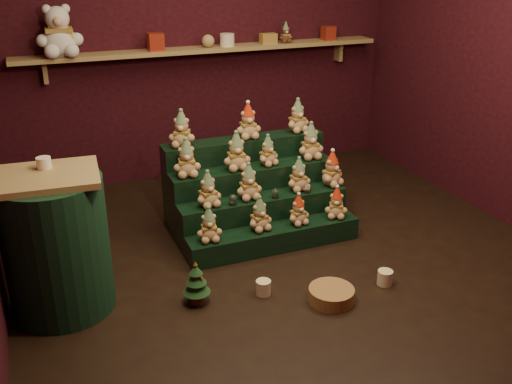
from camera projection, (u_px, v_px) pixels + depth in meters
name	position (u px, v px, depth m)	size (l,w,h in m)	color
ground	(286.00, 255.00, 4.42)	(4.00, 4.00, 0.00)	black
back_wall	(201.00, 36.00, 5.62)	(4.00, 0.10, 2.80)	black
back_shelf	(207.00, 50.00, 5.51)	(3.60, 0.26, 0.24)	#A08650
riser_tier_front	(274.00, 238.00, 4.49)	(1.40, 0.22, 0.18)	black
riser_tier_midfront	(264.00, 217.00, 4.64)	(1.40, 0.22, 0.36)	black
riser_tier_midback	(253.00, 197.00, 4.79)	(1.40, 0.22, 0.54)	black
riser_tier_back	(244.00, 178.00, 4.95)	(1.40, 0.22, 0.72)	black
teddy_0	(209.00, 224.00, 4.21)	(0.19, 0.17, 0.27)	tan
teddy_1	(260.00, 214.00, 4.37)	(0.19, 0.17, 0.27)	tan
teddy_2	(298.00, 210.00, 4.47)	(0.18, 0.16, 0.25)	tan
teddy_3	(336.00, 203.00, 4.59)	(0.18, 0.16, 0.26)	tan
teddy_4	(208.00, 189.00, 4.34)	(0.20, 0.18, 0.28)	tan
teddy_5	(249.00, 182.00, 4.48)	(0.21, 0.19, 0.29)	tan
teddy_6	(299.00, 174.00, 4.64)	(0.20, 0.18, 0.28)	tan
teddy_7	(332.00, 169.00, 4.74)	(0.21, 0.19, 0.29)	tan
teddy_8	(186.00, 158.00, 4.44)	(0.22, 0.19, 0.30)	tan
teddy_9	(236.00, 151.00, 4.57)	(0.22, 0.20, 0.31)	tan
teddy_10	(268.00, 150.00, 4.68)	(0.18, 0.16, 0.25)	tan
teddy_11	(311.00, 141.00, 4.82)	(0.22, 0.20, 0.31)	tan
teddy_12	(182.00, 129.00, 4.54)	(0.21, 0.19, 0.30)	tan
teddy_13	(248.00, 121.00, 4.75)	(0.21, 0.19, 0.30)	tan
teddy_14	(298.00, 116.00, 4.92)	(0.20, 0.18, 0.28)	tan
snow_globe_a	(233.00, 200.00, 4.40)	(0.07, 0.07, 0.09)	black
snow_globe_b	(275.00, 193.00, 4.53)	(0.06, 0.06, 0.08)	black
snow_globe_c	(307.00, 188.00, 4.63)	(0.06, 0.06, 0.08)	black
side_table	(57.00, 244.00, 3.61)	(0.66, 0.66, 0.94)	#A08650
table_ornament	(44.00, 163.00, 3.49)	(0.09, 0.09, 0.07)	beige
mini_christmas_tree	(196.00, 283.00, 3.77)	(0.18, 0.18, 0.31)	#432517
mug_left	(263.00, 287.00, 3.90)	(0.10, 0.10, 0.10)	beige
mug_right	(385.00, 278.00, 4.02)	(0.11, 0.11, 0.11)	beige
wicker_basket	(331.00, 295.00, 3.82)	(0.31, 0.31, 0.10)	#9F7340
white_bear	(58.00, 24.00, 4.90)	(0.39, 0.35, 0.55)	white
brown_bear	(286.00, 33.00, 5.72)	(0.14, 0.12, 0.19)	#4C2A19
gift_tin_red_a	(156.00, 42.00, 5.27)	(0.14, 0.14, 0.16)	#A02B18
gift_tin_cream	(227.00, 40.00, 5.52)	(0.14, 0.14, 0.12)	beige
gift_tin_red_b	(328.00, 33.00, 5.91)	(0.12, 0.12, 0.14)	#A02B18
shelf_plush_ball	(208.00, 41.00, 5.46)	(0.12, 0.12, 0.12)	tan
scarf_gift_box	(268.00, 39.00, 5.68)	(0.16, 0.10, 0.10)	#C4671B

